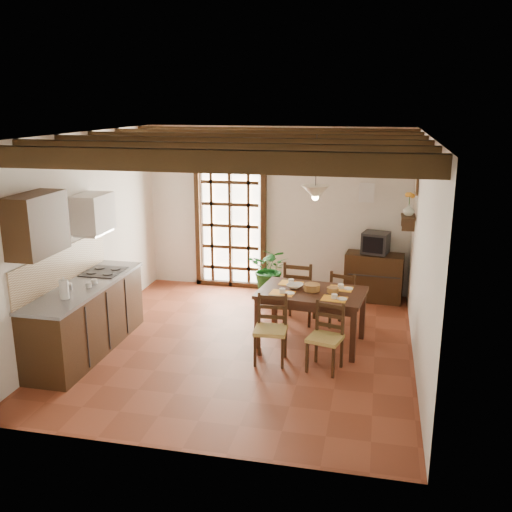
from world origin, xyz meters
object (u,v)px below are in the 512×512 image
(dining_table, at_px, (312,298))
(kitchen_counter, at_px, (86,317))
(chair_far_right, at_px, (346,310))
(potted_plant, at_px, (270,268))
(chair_far_left, at_px, (299,303))
(sideboard, at_px, (374,277))
(chair_near_left, at_px, (271,341))
(crt_tv, at_px, (376,243))
(chair_near_right, at_px, (325,350))
(pendant_lamp, at_px, (315,191))

(dining_table, bearing_deg, kitchen_counter, -156.79)
(chair_far_right, height_order, potted_plant, potted_plant)
(chair_far_left, bearing_deg, dining_table, 114.33)
(sideboard, bearing_deg, chair_near_left, -109.82)
(chair_far_left, height_order, chair_far_right, chair_far_left)
(kitchen_counter, xyz_separation_m, potted_plant, (1.99, 2.41, 0.10))
(chair_far_right, xyz_separation_m, sideboard, (0.37, 1.31, 0.12))
(chair_far_right, distance_m, crt_tv, 1.53)
(kitchen_counter, xyz_separation_m, dining_table, (2.85, 0.85, 0.18))
(sideboard, relative_size, crt_tv, 1.95)
(kitchen_counter, xyz_separation_m, chair_near_right, (3.11, 0.10, -0.21))
(chair_near_right, relative_size, chair_far_left, 0.88)
(chair_near_left, xyz_separation_m, chair_near_right, (0.69, -0.08, -0.01))
(kitchen_counter, relative_size, sideboard, 2.42)
(sideboard, distance_m, potted_plant, 1.72)
(sideboard, height_order, potted_plant, potted_plant)
(chair_near_right, height_order, sideboard, chair_near_right)
(chair_near_left, xyz_separation_m, pendant_lamp, (0.43, 0.77, 1.81))
(chair_near_right, distance_m, chair_far_left, 1.58)
(chair_near_left, relative_size, chair_far_right, 1.00)
(kitchen_counter, bearing_deg, dining_table, 16.59)
(kitchen_counter, bearing_deg, pendant_lamp, 18.42)
(chair_far_right, height_order, crt_tv, crt_tv)
(kitchen_counter, height_order, chair_far_right, kitchen_counter)
(pendant_lamp, bearing_deg, chair_far_left, 112.18)
(chair_near_right, xyz_separation_m, potted_plant, (-1.13, 2.31, 0.31))
(sideboard, xyz_separation_m, potted_plant, (-1.66, -0.41, 0.17))
(chair_near_left, bearing_deg, crt_tv, 61.92)
(kitchen_counter, relative_size, chair_near_left, 2.59)
(chair_near_left, distance_m, pendant_lamp, 2.01)
(chair_near_left, relative_size, chair_far_left, 0.91)
(dining_table, relative_size, chair_far_left, 1.55)
(potted_plant, bearing_deg, chair_near_right, -63.95)
(dining_table, bearing_deg, chair_near_left, -116.18)
(kitchen_counter, relative_size, potted_plant, 1.17)
(chair_far_left, bearing_deg, chair_near_right, 114.38)
(dining_table, height_order, chair_near_right, chair_near_right)
(kitchen_counter, relative_size, chair_far_right, 2.59)
(chair_near_left, relative_size, pendant_lamp, 1.03)
(kitchen_counter, distance_m, chair_far_left, 3.04)
(chair_near_left, height_order, sideboard, chair_near_left)
(chair_near_right, bearing_deg, dining_table, 123.87)
(sideboard, relative_size, potted_plant, 0.48)
(kitchen_counter, relative_size, crt_tv, 4.72)
(chair_near_right, relative_size, chair_far_right, 0.97)
(chair_far_left, xyz_separation_m, crt_tv, (1.06, 1.23, 0.68))
(chair_near_right, height_order, chair_far_left, chair_far_left)
(pendant_lamp, bearing_deg, chair_near_right, -72.64)
(dining_table, bearing_deg, potted_plant, 125.56)
(chair_far_left, distance_m, sideboard, 1.63)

